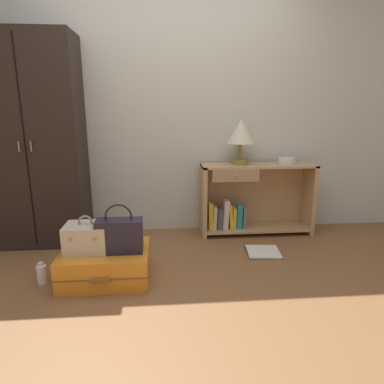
% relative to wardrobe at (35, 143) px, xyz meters
% --- Properties ---
extents(ground_plane, '(9.00, 9.00, 0.00)m').
position_rel_wardrobe_xyz_m(ground_plane, '(1.24, -1.20, -0.96)').
color(ground_plane, brown).
extents(back_wall, '(6.40, 0.10, 2.60)m').
position_rel_wardrobe_xyz_m(back_wall, '(1.24, 0.30, 0.34)').
color(back_wall, beige).
rests_on(back_wall, ground_plane).
extents(wardrobe, '(0.85, 0.47, 1.92)m').
position_rel_wardrobe_xyz_m(wardrobe, '(0.00, 0.00, 0.00)').
color(wardrobe, black).
rests_on(wardrobe, ground_plane).
extents(bookshelf, '(1.14, 0.33, 0.72)m').
position_rel_wardrobe_xyz_m(bookshelf, '(2.06, 0.08, -0.60)').
color(bookshelf, tan).
rests_on(bookshelf, ground_plane).
extents(table_lamp, '(0.27, 0.27, 0.45)m').
position_rel_wardrobe_xyz_m(table_lamp, '(1.94, 0.08, 0.07)').
color(table_lamp, olive).
rests_on(table_lamp, bookshelf).
extents(bowl, '(0.17, 0.17, 0.06)m').
position_rel_wardrobe_xyz_m(bowl, '(2.42, 0.07, -0.20)').
color(bowl, silver).
rests_on(bowl, bookshelf).
extents(suitcase_large, '(0.66, 0.51, 0.24)m').
position_rel_wardrobe_xyz_m(suitcase_large, '(0.72, -0.82, -0.84)').
color(suitcase_large, orange).
rests_on(suitcase_large, ground_plane).
extents(train_case, '(0.31, 0.25, 0.28)m').
position_rel_wardrobe_xyz_m(train_case, '(0.59, -0.82, -0.61)').
color(train_case, beige).
rests_on(train_case, suitcase_large).
extents(handbag, '(0.34, 0.14, 0.37)m').
position_rel_wardrobe_xyz_m(handbag, '(0.84, -0.86, -0.59)').
color(handbag, '#231E2D').
rests_on(handbag, suitcase_large).
extents(bottle, '(0.07, 0.07, 0.16)m').
position_rel_wardrobe_xyz_m(bottle, '(0.25, -0.85, -0.88)').
color(bottle, white).
rests_on(bottle, ground_plane).
extents(open_book_on_floor, '(0.32, 0.31, 0.02)m').
position_rel_wardrobe_xyz_m(open_book_on_floor, '(2.05, -0.46, -0.95)').
color(open_book_on_floor, white).
rests_on(open_book_on_floor, ground_plane).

